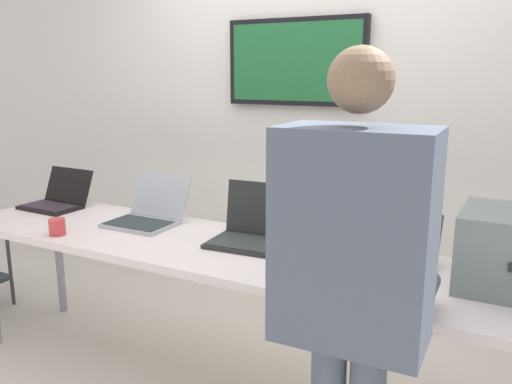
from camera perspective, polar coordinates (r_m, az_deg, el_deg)
back_wall at (r=3.42m, az=6.11°, el=9.49°), size 8.00×0.11×2.75m
workbench at (r=2.56m, az=-3.94°, el=-6.90°), size 3.05×0.70×0.77m
laptop_station_0 at (r=3.46m, az=-20.82°, el=-0.68°), size 0.36×0.32×0.22m
laptop_station_1 at (r=2.95m, az=-11.66°, el=-2.22°), size 0.36×0.38×0.25m
laptop_station_2 at (r=2.56m, az=-0.52°, el=-4.12°), size 0.37×0.34×0.28m
laptop_station_3 at (r=2.32m, az=15.11°, el=-6.67°), size 0.33×0.30×0.23m
person at (r=1.58m, az=10.54°, el=-8.82°), size 0.45×0.59×1.65m
coffee_mug at (r=2.87m, az=-20.83°, el=-3.57°), size 0.08×0.08×0.08m
paper_sheet at (r=2.15m, az=7.02°, el=-9.43°), size 0.27×0.34×0.00m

